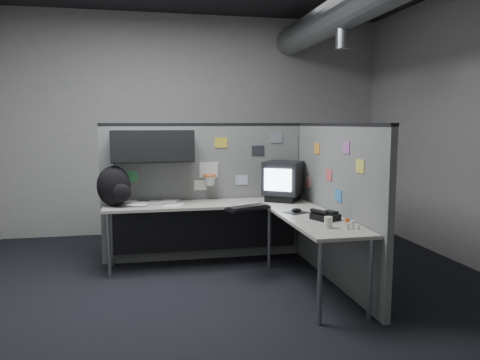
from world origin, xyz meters
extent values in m
cube|color=black|center=(0.00, 0.00, -0.01)|extent=(5.60, 5.60, 0.01)
cube|color=#9E9E99|center=(0.00, 2.80, 1.60)|extent=(5.60, 0.01, 3.20)
cube|color=#9E9E99|center=(0.00, -2.80, 1.60)|extent=(5.60, 0.01, 3.20)
cylinder|color=slate|center=(1.40, 0.80, 2.60)|extent=(0.16, 0.16, 0.30)
cube|color=slate|center=(-0.08, 1.30, 0.80)|extent=(2.43, 0.06, 1.60)
cube|color=black|center=(-0.08, 1.30, 1.61)|extent=(2.43, 0.07, 0.03)
cube|color=black|center=(1.10, 1.30, 0.80)|extent=(0.07, 0.07, 1.60)
cube|color=black|center=(-0.70, 1.10, 1.38)|extent=(0.90, 0.35, 0.35)
cube|color=black|center=(-0.70, 0.93, 1.38)|extent=(0.90, 0.02, 0.33)
cube|color=silver|center=(-0.05, 1.26, 1.08)|extent=(0.22, 0.02, 0.18)
torus|color=#D85914|center=(-0.05, 1.17, 1.02)|extent=(0.16, 0.16, 0.01)
cone|color=white|center=(-0.05, 1.17, 0.96)|extent=(0.14, 0.14, 0.11)
cube|color=#4CB266|center=(-0.95, 1.26, 1.02)|extent=(0.15, 0.01, 0.12)
cube|color=gold|center=(0.10, 1.26, 1.40)|extent=(0.15, 0.01, 0.12)
cube|color=silver|center=(0.35, 1.26, 0.95)|extent=(0.15, 0.01, 0.12)
cube|color=#26262D|center=(0.55, 1.26, 1.30)|extent=(0.15, 0.01, 0.12)
cube|color=gray|center=(0.78, 1.26, 1.45)|extent=(0.15, 0.01, 0.12)
cube|color=silver|center=(-0.15, 1.26, 0.90)|extent=(0.15, 0.01, 0.12)
cube|color=slate|center=(1.10, 0.22, 0.80)|extent=(0.06, 2.23, 1.60)
cube|color=black|center=(1.10, 0.22, 1.61)|extent=(0.07, 2.23, 0.03)
cube|color=orange|center=(1.06, 0.65, 1.35)|extent=(0.01, 0.15, 0.12)
cube|color=#CC4C4C|center=(1.06, 0.30, 1.10)|extent=(0.01, 0.15, 0.12)
cube|color=#B266B2|center=(1.06, -0.10, 1.40)|extent=(0.01, 0.15, 0.12)
cube|color=#D87F7F|center=(1.06, 0.90, 0.95)|extent=(0.01, 0.15, 0.12)
cube|color=#E5D84C|center=(1.06, -0.40, 1.25)|extent=(0.01, 0.15, 0.12)
cube|color=#337FCC|center=(1.06, 0.05, 0.92)|extent=(0.01, 0.15, 0.12)
cube|color=#AFAD9E|center=(-0.10, 0.98, 0.71)|extent=(2.30, 0.56, 0.03)
cube|color=#AFAD9E|center=(0.78, -0.07, 0.71)|extent=(0.56, 1.55, 0.03)
cube|color=black|center=(-0.10, 1.20, 0.40)|extent=(2.18, 0.02, 0.55)
cylinder|color=gray|center=(-1.18, 0.76, 0.35)|extent=(0.04, 0.04, 0.70)
cylinder|color=gray|center=(-1.18, 1.20, 0.35)|extent=(0.04, 0.04, 0.70)
cylinder|color=gray|center=(0.56, 0.76, 0.35)|extent=(0.04, 0.04, 0.70)
cylinder|color=gray|center=(0.56, -0.78, 0.35)|extent=(0.04, 0.04, 0.70)
cylinder|color=gray|center=(1.00, -0.78, 0.35)|extent=(0.04, 0.04, 0.70)
cube|color=black|center=(0.78, 0.97, 0.77)|extent=(0.49, 0.50, 0.08)
cube|color=black|center=(0.78, 0.97, 1.00)|extent=(0.56, 0.56, 0.38)
cube|color=#D1E3F9|center=(0.66, 0.79, 1.00)|extent=(0.27, 0.18, 0.25)
cube|color=black|center=(0.25, 0.48, 0.75)|extent=(0.51, 0.37, 0.03)
cube|color=black|center=(0.25, 0.48, 0.77)|extent=(0.47, 0.32, 0.01)
cube|color=black|center=(0.69, 0.22, 0.73)|extent=(0.27, 0.25, 0.01)
ellipsoid|color=black|center=(0.69, 0.22, 0.76)|extent=(0.12, 0.10, 0.04)
cube|color=black|center=(0.85, -0.16, 0.76)|extent=(0.27, 0.28, 0.06)
cylinder|color=black|center=(0.78, -0.18, 0.81)|extent=(0.12, 0.20, 0.04)
cube|color=black|center=(0.90, -0.15, 0.80)|extent=(0.13, 0.14, 0.02)
cylinder|color=silver|center=(0.94, -0.54, 0.76)|extent=(0.04, 0.04, 0.06)
cylinder|color=silver|center=(0.88, -0.58, 0.76)|extent=(0.04, 0.04, 0.06)
cylinder|color=silver|center=(0.96, -0.60, 0.75)|extent=(0.04, 0.04, 0.05)
cylinder|color=#D85914|center=(0.92, -0.49, 0.77)|extent=(0.04, 0.04, 0.07)
cylinder|color=beige|center=(0.74, -0.49, 0.78)|extent=(0.08, 0.08, 0.10)
cube|color=white|center=(-0.50, 0.93, 0.73)|extent=(0.27, 0.32, 0.00)
cube|color=white|center=(-0.68, 1.13, 0.73)|extent=(0.27, 0.32, 0.00)
cube|color=white|center=(-0.93, 1.10, 0.74)|extent=(0.26, 0.32, 0.00)
cube|color=white|center=(-0.53, 1.13, 0.74)|extent=(0.27, 0.32, 0.00)
cube|color=white|center=(-0.86, 1.00, 0.74)|extent=(0.27, 0.32, 0.00)
cube|color=white|center=(-0.99, 1.23, 0.75)|extent=(0.27, 0.32, 0.00)
ellipsoid|color=black|center=(-1.13, 0.99, 0.95)|extent=(0.42, 0.35, 0.44)
ellipsoid|color=black|center=(-1.04, 0.87, 0.89)|extent=(0.22, 0.16, 0.20)
camera|label=1|loc=(-0.81, -4.20, 1.63)|focal=35.00mm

